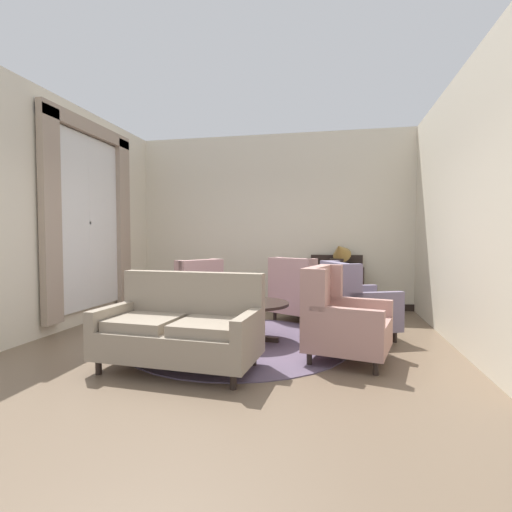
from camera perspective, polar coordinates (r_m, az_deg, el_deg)
ground at (r=4.69m, az=-3.51°, el=-13.64°), size 8.42×8.42×0.00m
wall_back at (r=7.45m, az=2.40°, el=5.20°), size 5.45×0.08×3.29m
wall_left at (r=6.49m, az=-24.65°, el=5.35°), size 0.08×4.21×3.29m
wall_right at (r=5.47m, az=27.24°, el=5.85°), size 0.08×4.21×3.29m
baseboard_back at (r=7.49m, az=2.31°, el=-6.99°), size 5.29×0.03×0.12m
area_rug at (r=4.96m, az=-2.60°, el=-12.63°), size 2.75×2.75×0.01m
window_with_curtains at (r=6.54m, az=-23.33°, el=5.95°), size 0.12×2.12×2.94m
coffee_table at (r=4.94m, az=-0.69°, el=-7.79°), size 0.95×0.95×0.50m
porcelain_vase at (r=4.87m, az=-1.24°, el=-5.33°), size 0.18×0.18×0.31m
settee at (r=4.01m, az=-11.05°, el=-10.56°), size 1.63×0.92×0.95m
armchair_near_sideboard at (r=5.28m, az=14.24°, el=-7.07°), size 1.06×1.05×1.00m
armchair_back_corner at (r=6.21m, az=6.51°, el=-5.50°), size 1.08×1.10×1.01m
armchair_near_window at (r=6.12m, az=-9.36°, el=-5.70°), size 1.07×1.05×0.99m
armchair_foreground_right at (r=4.29m, az=12.49°, el=-9.33°), size 0.99×0.97×1.01m
side_table at (r=5.77m, az=11.32°, el=-6.38°), size 0.47×0.47×0.69m
sideboard at (r=7.11m, az=11.82°, el=-4.26°), size 0.94×0.39×1.01m
gramophone at (r=6.98m, az=12.26°, el=0.44°), size 0.43×0.50×0.50m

